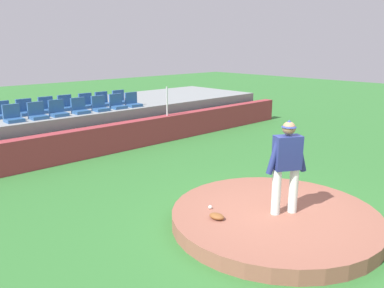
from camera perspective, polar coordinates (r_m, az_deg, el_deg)
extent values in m
plane|color=#327331|center=(7.84, 11.98, -11.51)|extent=(60.00, 60.00, 0.00)
cylinder|color=#915745|center=(7.78, 12.04, -10.60)|extent=(3.97, 3.97, 0.27)
cylinder|color=white|center=(7.47, 12.25, -6.90)|extent=(0.17, 0.17, 0.87)
cylinder|color=white|center=(7.63, 14.64, -6.58)|extent=(0.17, 0.17, 0.87)
cube|color=navy|center=(7.31, 13.81, -1.22)|extent=(0.56, 0.46, 0.63)
cylinder|color=navy|center=(7.21, 11.96, -1.66)|extent=(0.30, 0.23, 0.71)
cylinder|color=navy|center=(7.45, 15.56, -1.35)|extent=(0.32, 0.24, 0.71)
sphere|color=#8C6647|center=(7.21, 14.02, 2.27)|extent=(0.24, 0.24, 0.24)
cone|color=navy|center=(7.19, 14.06, 2.93)|extent=(0.38, 0.38, 0.13)
sphere|color=white|center=(7.67, 2.68, -9.24)|extent=(0.07, 0.07, 0.07)
ellipsoid|color=brown|center=(7.25, 3.65, -10.54)|extent=(0.24, 0.33, 0.11)
cube|color=#9A343B|center=(12.47, -13.74, 0.43)|extent=(17.83, 0.40, 0.91)
cylinder|color=silver|center=(13.86, -3.69, 6.28)|extent=(0.06, 0.06, 1.03)
cube|color=gray|center=(14.66, -18.71, 2.75)|extent=(16.72, 4.13, 1.21)
cube|color=#2A5690|center=(12.33, -24.61, 3.19)|extent=(0.48, 0.44, 0.10)
cube|color=#2A5690|center=(12.46, -25.00, 4.42)|extent=(0.48, 0.08, 0.40)
cube|color=#2A5690|center=(12.55, -21.55, 3.67)|extent=(0.48, 0.44, 0.10)
cube|color=#2A5690|center=(12.68, -21.96, 4.87)|extent=(0.48, 0.08, 0.40)
cube|color=#2A5690|center=(12.82, -18.89, 4.11)|extent=(0.48, 0.44, 0.10)
cube|color=#2A5690|center=(12.94, -19.32, 5.29)|extent=(0.48, 0.08, 0.40)
cube|color=#2A5690|center=(13.11, -15.95, 4.55)|extent=(0.48, 0.44, 0.10)
cube|color=#2A5690|center=(13.23, -16.39, 5.70)|extent=(0.48, 0.08, 0.40)
cube|color=#2A5690|center=(13.44, -13.18, 4.95)|extent=(0.48, 0.44, 0.10)
cube|color=#2A5690|center=(13.55, -13.63, 6.08)|extent=(0.48, 0.08, 0.40)
cube|color=#2A5690|center=(13.81, -10.72, 5.33)|extent=(0.48, 0.44, 0.10)
cube|color=#2A5690|center=(13.93, -11.17, 6.43)|extent=(0.48, 0.08, 0.40)
cube|color=#2A5690|center=(14.16, -8.49, 5.65)|extent=(0.48, 0.44, 0.10)
cube|color=#2A5690|center=(14.27, -8.95, 6.72)|extent=(0.48, 0.08, 0.40)
cube|color=#2A5690|center=(13.16, -25.86, 3.68)|extent=(0.48, 0.44, 0.10)
cube|color=#2A5690|center=(13.29, -26.22, 4.84)|extent=(0.48, 0.08, 0.40)
cube|color=#2A5690|center=(13.37, -23.06, 4.13)|extent=(0.48, 0.44, 0.10)
cube|color=#2A5690|center=(13.50, -23.44, 5.26)|extent=(0.48, 0.08, 0.40)
cube|color=#2A5690|center=(13.66, -20.30, 4.59)|extent=(0.48, 0.44, 0.10)
cube|color=#2A5690|center=(13.79, -20.69, 5.69)|extent=(0.48, 0.08, 0.40)
cube|color=#2A5690|center=(13.93, -17.79, 4.97)|extent=(0.48, 0.44, 0.10)
cube|color=#2A5690|center=(14.06, -18.19, 6.05)|extent=(0.48, 0.08, 0.40)
cube|color=#2A5690|center=(14.22, -15.00, 5.35)|extent=(0.48, 0.44, 0.10)
cube|color=#2A5690|center=(14.34, -15.41, 6.41)|extent=(0.48, 0.08, 0.40)
cube|color=#2A5690|center=(14.52, -12.75, 5.67)|extent=(0.48, 0.44, 0.10)
cube|color=#2A5690|center=(14.64, -13.17, 6.70)|extent=(0.48, 0.08, 0.40)
cube|color=#2A5690|center=(14.92, -10.36, 6.02)|extent=(0.48, 0.44, 0.10)
cube|color=#2A5690|center=(15.03, -10.78, 7.02)|extent=(0.48, 0.08, 0.40)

